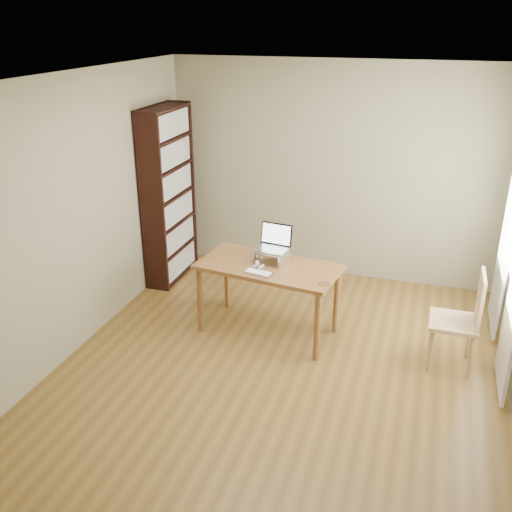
# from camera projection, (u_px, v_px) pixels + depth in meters

# --- Properties ---
(room) EXTENTS (4.04, 4.54, 2.64)m
(room) POSITION_uv_depth(u_px,v_px,m) (287.00, 237.00, 4.84)
(room) COLOR brown
(room) RESTS_ON ground
(bookshelf) EXTENTS (0.30, 0.90, 2.10)m
(bookshelf) POSITION_uv_depth(u_px,v_px,m) (169.00, 195.00, 6.81)
(bookshelf) COLOR black
(bookshelf) RESTS_ON ground
(desk) EXTENTS (1.47, 0.88, 0.75)m
(desk) POSITION_uv_depth(u_px,v_px,m) (268.00, 274.00, 5.70)
(desk) COLOR brown
(desk) RESTS_ON ground
(laptop_stand) EXTENTS (0.32, 0.25, 0.13)m
(laptop_stand) POSITION_uv_depth(u_px,v_px,m) (271.00, 254.00, 5.70)
(laptop_stand) COLOR silver
(laptop_stand) RESTS_ON desk
(laptop) EXTENTS (0.36, 0.32, 0.24)m
(laptop) POSITION_uv_depth(u_px,v_px,m) (273.00, 242.00, 5.71)
(laptop) COLOR silver
(laptop) RESTS_ON laptop_stand
(keyboard) EXTENTS (0.29, 0.16, 0.02)m
(keyboard) POSITION_uv_depth(u_px,v_px,m) (258.00, 273.00, 5.47)
(keyboard) COLOR silver
(keyboard) RESTS_ON desk
(coaster) EXTENTS (0.11, 0.11, 0.01)m
(coaster) POSITION_uv_depth(u_px,v_px,m) (324.00, 284.00, 5.27)
(coaster) COLOR brown
(coaster) RESTS_ON desk
(cat) EXTENTS (0.23, 0.47, 0.14)m
(cat) POSITION_uv_depth(u_px,v_px,m) (268.00, 255.00, 5.74)
(cat) COLOR #4D433C
(cat) RESTS_ON desk
(chair) EXTENTS (0.43, 0.43, 0.96)m
(chair) POSITION_uv_depth(u_px,v_px,m) (463.00, 317.00, 5.16)
(chair) COLOR tan
(chair) RESTS_ON ground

